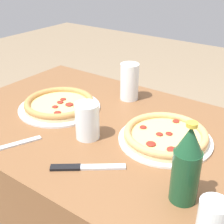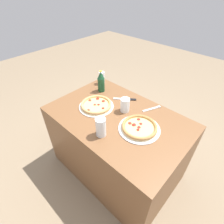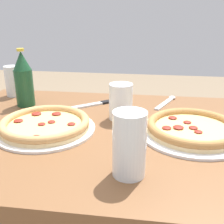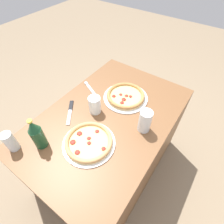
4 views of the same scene
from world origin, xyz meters
TOP-DOWN VIEW (x-y plane):
  - ground_plane at (0.00, 0.00)m, footprint 8.00×8.00m
  - table at (0.00, 0.00)m, footprint 1.20×0.79m
  - pizza_veggie at (-0.22, 0.00)m, footprint 0.33×0.33m
  - pizza_salami at (0.23, 0.03)m, footprint 0.31×0.31m
  - glass_orange_juice at (0.50, -0.30)m, footprint 0.06×0.06m
  - glass_iced_tea at (0.01, -0.10)m, footprint 0.08×0.08m
  - glass_red_wine at (-0.05, 0.24)m, footprint 0.08×0.08m
  - beer_bottle at (0.40, -0.19)m, footprint 0.07×0.07m
  - knife at (0.11, -0.24)m, footprint 0.19×0.15m
  - spoon at (-0.16, -0.30)m, footprint 0.10×0.18m

SIDE VIEW (x-z plane):
  - ground_plane at x=0.00m, z-range 0.00..0.00m
  - table at x=0.00m, z-range 0.00..0.74m
  - knife at x=0.11m, z-range 0.74..0.75m
  - spoon at x=-0.16m, z-range 0.74..0.75m
  - pizza_veggie at x=-0.22m, z-range 0.74..0.78m
  - pizza_salami at x=0.23m, z-range 0.74..0.78m
  - glass_iced_tea at x=0.01m, z-range 0.73..0.86m
  - glass_orange_juice at x=0.50m, z-range 0.73..0.86m
  - glass_red_wine at x=-0.05m, z-range 0.73..0.89m
  - beer_bottle at x=0.40m, z-range 0.73..0.96m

